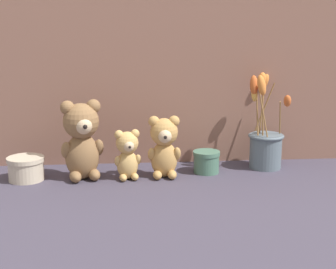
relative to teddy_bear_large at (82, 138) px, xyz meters
The scene contains 8 objects.
ground_plane 0.29m from the teddy_bear_large, ahead, with size 4.00×4.00×0.00m, color #3D3847.
backdrop_wall 0.39m from the teddy_bear_large, 32.76° to the left, with size 1.36×0.02×0.74m.
teddy_bear_large is the anchor object (origin of this frame).
teddy_bear_medium 0.25m from the teddy_bear_large, ahead, with size 0.10×0.10×0.19m.
teddy_bear_small 0.14m from the teddy_bear_large, ahead, with size 0.08×0.08×0.15m.
flower_vase 0.58m from the teddy_bear_large, ahead, with size 0.14×0.16×0.31m.
decorative_tin_tall 0.39m from the teddy_bear_large, ahead, with size 0.08×0.08×0.07m.
decorative_tin_short 0.19m from the teddy_bear_large, behind, with size 0.11×0.11×0.07m.
Camera 1 is at (-0.13, -1.51, 0.48)m, focal length 55.00 mm.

